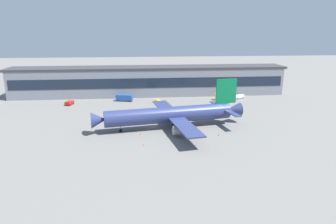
# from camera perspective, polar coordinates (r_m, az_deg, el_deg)

# --- Properties ---
(ground_plane) EXTENTS (600.00, 600.00, 0.00)m
(ground_plane) POSITION_cam_1_polar(r_m,az_deg,el_deg) (111.71, -2.42, -3.04)
(ground_plane) COLOR slate
(terminal_building) EXTENTS (150.29, 16.60, 15.74)m
(terminal_building) POSITION_cam_1_polar(r_m,az_deg,el_deg) (167.31, -3.58, 5.96)
(terminal_building) COLOR gray
(terminal_building) RESTS_ON ground_plane
(airliner) EXTENTS (57.06, 48.71, 17.43)m
(airliner) POSITION_cam_1_polar(r_m,az_deg,el_deg) (110.50, 0.65, -0.50)
(airliner) COLOR navy
(airliner) RESTS_ON ground_plane
(pushback_tractor) EXTENTS (3.82, 5.33, 1.75)m
(pushback_tractor) POSITION_cam_1_polar(r_m,az_deg,el_deg) (152.93, -18.26, 1.68)
(pushback_tractor) COLOR red
(pushback_tractor) RESTS_ON ground_plane
(stair_truck) EXTENTS (6.46, 4.47, 3.55)m
(stair_truck) POSITION_cam_1_polar(r_m,az_deg,el_deg) (156.87, 10.05, 2.91)
(stair_truck) COLOR yellow
(stair_truck) RESTS_ON ground_plane
(belt_loader) EXTENTS (6.60, 4.74, 1.95)m
(belt_loader) POSITION_cam_1_polar(r_m,az_deg,el_deg) (163.13, 13.36, 2.91)
(belt_loader) COLOR white
(belt_loader) RESTS_ON ground_plane
(fuel_truck) EXTENTS (8.85, 4.99, 3.35)m
(fuel_truck) POSITION_cam_1_polar(r_m,az_deg,el_deg) (154.33, -8.37, 2.74)
(fuel_truck) COLOR #2651A5
(fuel_truck) RESTS_ON ground_plane
(follow_me_car) EXTENTS (3.51, 4.79, 1.85)m
(follow_me_car) POSITION_cam_1_polar(r_m,az_deg,el_deg) (147.35, -1.80, 1.98)
(follow_me_car) COLOR yellow
(follow_me_car) RESTS_ON ground_plane
(traffic_cone_0) EXTENTS (0.56, 0.56, 0.70)m
(traffic_cone_0) POSITION_cam_1_polar(r_m,az_deg,el_deg) (104.61, -5.24, -4.19)
(traffic_cone_0) COLOR #F2590C
(traffic_cone_0) RESTS_ON ground_plane
(traffic_cone_1) EXTENTS (0.58, 0.58, 0.72)m
(traffic_cone_1) POSITION_cam_1_polar(r_m,az_deg,el_deg) (104.85, 9.66, -4.30)
(traffic_cone_1) COLOR #F2590C
(traffic_cone_1) RESTS_ON ground_plane
(traffic_cone_2) EXTENTS (0.44, 0.44, 0.56)m
(traffic_cone_2) POSITION_cam_1_polar(r_m,az_deg,el_deg) (95.45, -4.63, -6.20)
(traffic_cone_2) COLOR #F2590C
(traffic_cone_2) RESTS_ON ground_plane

